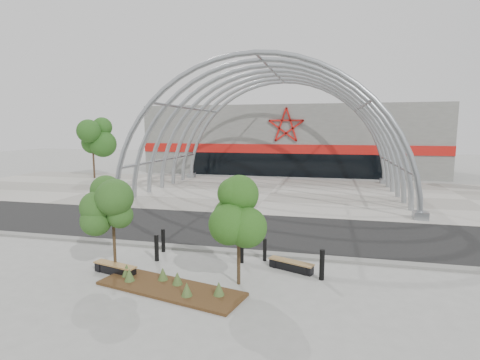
{
  "coord_description": "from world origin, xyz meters",
  "views": [
    {
      "loc": [
        4.6,
        -15.43,
        5.37
      ],
      "look_at": [
        0.0,
        4.0,
        2.6
      ],
      "focal_mm": 28.0,
      "sensor_mm": 36.0,
      "label": 1
    }
  ],
  "objects_px": {
    "street_tree_1": "(239,212)",
    "bench_0": "(115,269)",
    "bollard_2": "(242,252)",
    "bench_1": "(291,266)",
    "street_tree_0": "(113,207)"
  },
  "relations": [
    {
      "from": "street_tree_0",
      "to": "bollard_2",
      "type": "height_order",
      "value": "street_tree_0"
    },
    {
      "from": "bench_0",
      "to": "bollard_2",
      "type": "relative_size",
      "value": 2.05
    },
    {
      "from": "bench_0",
      "to": "bollard_2",
      "type": "height_order",
      "value": "bollard_2"
    },
    {
      "from": "bench_0",
      "to": "bench_1",
      "type": "distance_m",
      "value": 6.59
    },
    {
      "from": "street_tree_0",
      "to": "bench_0",
      "type": "xyz_separation_m",
      "value": [
        0.12,
        -0.22,
        -2.31
      ]
    },
    {
      "from": "street_tree_1",
      "to": "bench_1",
      "type": "height_order",
      "value": "street_tree_1"
    },
    {
      "from": "street_tree_0",
      "to": "bench_1",
      "type": "bearing_deg",
      "value": 14.22
    },
    {
      "from": "street_tree_0",
      "to": "bollard_2",
      "type": "distance_m",
      "value": 5.28
    },
    {
      "from": "bench_0",
      "to": "bollard_2",
      "type": "bearing_deg",
      "value": 27.23
    },
    {
      "from": "street_tree_0",
      "to": "bollard_2",
      "type": "relative_size",
      "value": 3.82
    },
    {
      "from": "street_tree_1",
      "to": "bench_1",
      "type": "xyz_separation_m",
      "value": [
        1.64,
        1.69,
        -2.37
      ]
    },
    {
      "from": "bench_1",
      "to": "bollard_2",
      "type": "height_order",
      "value": "bollard_2"
    },
    {
      "from": "street_tree_0",
      "to": "bench_1",
      "type": "xyz_separation_m",
      "value": [
        6.45,
        1.63,
        -2.32
      ]
    },
    {
      "from": "street_tree_1",
      "to": "bench_0",
      "type": "distance_m",
      "value": 5.24
    },
    {
      "from": "street_tree_0",
      "to": "street_tree_1",
      "type": "height_order",
      "value": "street_tree_1"
    }
  ]
}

